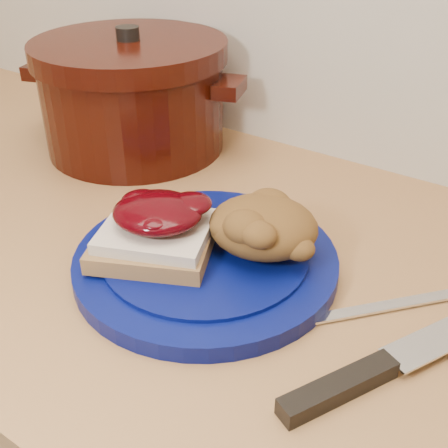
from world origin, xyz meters
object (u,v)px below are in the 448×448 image
Objects in this scene: butter_knife at (384,306)px; dutch_oven at (133,95)px; chef_knife at (377,369)px; plate at (206,261)px; pepper_grinder at (81,88)px.

dutch_oven is at bearing 112.26° from butter_knife.
chef_knife is 0.55m from dutch_oven.
plate is 0.79× the size of dutch_oven.
plate is 0.21m from chef_knife.
chef_knife is 1.64× the size of butter_knife.
butter_knife is 0.60m from pepper_grinder.
dutch_oven is (-0.46, 0.15, 0.08)m from butter_knife.
dutch_oven reaches higher than plate.
plate is 0.45m from pepper_grinder.
pepper_grinder is at bearing 153.23° from plate.
pepper_grinder is at bearing 180.00° from dutch_oven.
dutch_oven reaches higher than pepper_grinder.
pepper_grinder reaches higher than chef_knife.
dutch_oven is at bearing 0.00° from pepper_grinder.
plate reaches higher than chef_knife.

